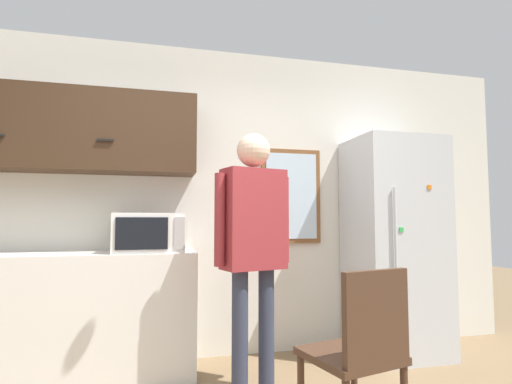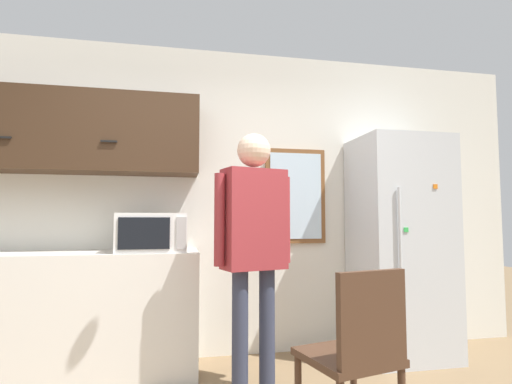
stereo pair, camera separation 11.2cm
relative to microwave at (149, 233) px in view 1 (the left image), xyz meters
The scene contains 8 objects.
back_wall 0.65m from the microwave, 38.50° to the left, with size 6.00×0.06×2.70m.
counter 0.93m from the microwave, behind, with size 2.09×0.56×0.93m.
upper_cabinets 1.06m from the microwave, 167.47° to the left, with size 2.09×0.38×0.63m.
microwave is the anchor object (origin of this frame).
person 0.84m from the microwave, 33.33° to the right, with size 0.56×0.32×1.77m.
refrigerator 2.11m from the microwave, ahead, with size 0.75×0.67×1.89m.
chair 1.73m from the microwave, 47.17° to the right, with size 0.54×0.54×0.91m.
window 1.33m from the microwave, 14.47° to the left, with size 0.56×0.05×0.86m.
Camera 1 is at (-0.40, -1.57, 1.16)m, focal length 28.00 mm.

